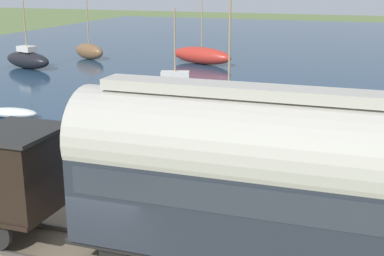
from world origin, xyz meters
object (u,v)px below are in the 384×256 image
Objects in this scene: sailboat_black at (28,59)px; sailboat_red at (202,55)px; sailboat_green at (228,128)px; sailboat_blue at (175,90)px; rowboat_off_pier at (366,228)px; rowboat_far_out at (12,113)px; passenger_coach at (242,176)px; sailboat_brown at (89,51)px; rowboat_mid_harbor at (27,181)px.

sailboat_red reaches higher than sailboat_black.
sailboat_green is at bearing -140.63° from sailboat_red.
rowboat_off_pier is at bearing -158.00° from sailboat_blue.
sailboat_red is at bearing 14.25° from sailboat_green.
rowboat_far_out is at bearing -172.58° from sailboat_red.
passenger_coach is 1.07× the size of sailboat_green.
sailboat_green is 0.85× the size of sailboat_red.
sailboat_blue is at bearing -149.73° from sailboat_red.
sailboat_blue is 0.64× the size of sailboat_red.
sailboat_blue is at bearing 30.71° from rowboat_off_pier.
sailboat_red is at bearing 18.60° from rowboat_off_pier.
sailboat_red is at bearing -62.85° from sailboat_brown.
passenger_coach is 1.18× the size of sailboat_brown.
sailboat_green reaches higher than passenger_coach.
passenger_coach is at bearing -120.31° from sailboat_black.
rowboat_off_pier is 11.68m from rowboat_mid_harbor.
rowboat_off_pier is at bearing -112.11° from sailboat_black.
sailboat_brown is 6.56m from sailboat_black.
sailboat_brown reaches higher than sailboat_blue.
sailboat_green is 1.33× the size of sailboat_blue.
sailboat_black is 0.62× the size of sailboat_red.
passenger_coach is at bearing -135.51° from rowboat_far_out.
rowboat_off_pier is at bearing -120.80° from rowboat_far_out.
sailboat_black is at bearing 25.16° from rowboat_far_out.
sailboat_red reaches higher than rowboat_mid_harbor.
sailboat_red is (21.18, 8.11, 0.06)m from sailboat_green.
sailboat_black is 2.24× the size of rowboat_off_pier.
rowboat_off_pier reaches higher than rowboat_mid_harbor.
sailboat_black is 26.67m from rowboat_mid_harbor.
sailboat_blue is (18.35, 8.51, -2.27)m from passenger_coach.
sailboat_red is 2.98× the size of rowboat_far_out.
sailboat_green reaches higher than rowboat_mid_harbor.
sailboat_green is at bearing -159.44° from sailboat_blue.
sailboat_brown reaches higher than sailboat_black.
rowboat_far_out is at bearing -138.53° from sailboat_brown.
sailboat_green is 1.37× the size of sailboat_black.
rowboat_far_out reaches higher than rowboat_mid_harbor.
sailboat_brown is 0.77× the size of sailboat_red.
sailboat_green is at bearing -107.81° from sailboat_black.
sailboat_red is 3.96× the size of rowboat_mid_harbor.
passenger_coach is 10.26m from rowboat_mid_harbor.
sailboat_red is at bearing -51.69° from rowboat_mid_harbor.
sailboat_red is at bearing -18.29° from rowboat_far_out.
sailboat_red is 21.02m from rowboat_far_out.
sailboat_blue is 17.55m from sailboat_black.
passenger_coach is 39.11m from sailboat_brown.
sailboat_brown is at bearing 34.48° from passenger_coach.
rowboat_mid_harbor is 10.44m from rowboat_far_out.
sailboat_brown is (32.18, 22.10, -2.32)m from passenger_coach.
sailboat_red reaches higher than passenger_coach.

